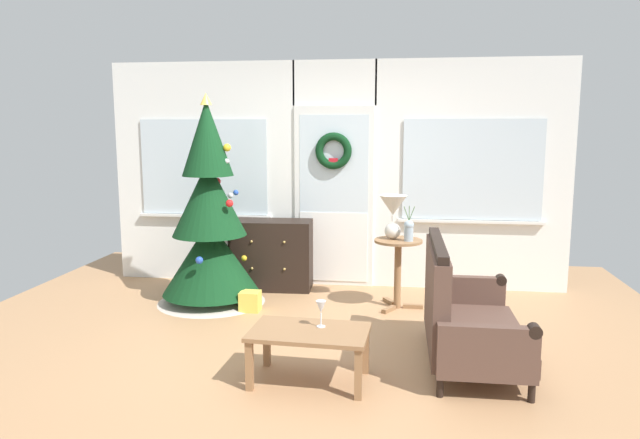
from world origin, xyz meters
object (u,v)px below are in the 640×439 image
at_px(table_lamp, 393,211).
at_px(wine_glass, 321,308).
at_px(coffee_table, 309,337).
at_px(flower_vase, 409,229).
at_px(dresser_cabinet, 272,255).
at_px(christmas_tree, 210,228).
at_px(side_table, 398,260).
at_px(gift_box, 250,301).
at_px(settee_sofa, 461,315).

distance_m(table_lamp, wine_glass, 1.93).
bearing_deg(coffee_table, flower_vase, 68.53).
bearing_deg(dresser_cabinet, christmas_tree, -129.83).
bearing_deg(flower_vase, table_lamp, 147.99).
xyz_separation_m(flower_vase, wine_glass, (-0.63, -1.72, -0.29)).
height_order(side_table, gift_box, side_table).
height_order(flower_vase, wine_glass, flower_vase).
bearing_deg(gift_box, table_lamp, 13.93).
distance_m(wine_glass, gift_box, 1.79).
xyz_separation_m(coffee_table, gift_box, (-0.84, 1.55, -0.23)).
relative_size(dresser_cabinet, flower_vase, 2.62).
bearing_deg(wine_glass, settee_sofa, 23.22).
xyz_separation_m(side_table, wine_glass, (-0.53, -1.78, 0.03)).
xyz_separation_m(settee_sofa, side_table, (-0.50, 1.34, 0.12)).
relative_size(christmas_tree, side_table, 3.06).
height_order(christmas_tree, dresser_cabinet, christmas_tree).
relative_size(settee_sofa, side_table, 2.00).
relative_size(flower_vase, wine_glass, 1.79).
xyz_separation_m(dresser_cabinet, coffee_table, (0.81, -2.40, -0.06)).
distance_m(settee_sofa, side_table, 1.43).
height_order(coffee_table, wine_glass, wine_glass).
distance_m(side_table, coffee_table, 1.96).
distance_m(christmas_tree, gift_box, 0.87).
relative_size(coffee_table, gift_box, 4.40).
bearing_deg(side_table, gift_box, -168.13).
bearing_deg(wine_glass, dresser_cabinet, 110.86).
xyz_separation_m(dresser_cabinet, side_table, (1.42, -0.54, 0.11)).
distance_m(dresser_cabinet, wine_glass, 2.49).
height_order(settee_sofa, coffee_table, settee_sofa).
bearing_deg(side_table, dresser_cabinet, 159.07).
xyz_separation_m(christmas_tree, coffee_table, (1.32, -1.79, -0.46)).
bearing_deg(christmas_tree, table_lamp, 3.32).
height_order(table_lamp, coffee_table, table_lamp).
bearing_deg(dresser_cabinet, wine_glass, -69.14).
bearing_deg(dresser_cabinet, flower_vase, -21.65).
height_order(christmas_tree, table_lamp, christmas_tree).
bearing_deg(table_lamp, settee_sofa, -67.82).
distance_m(coffee_table, gift_box, 1.78).
relative_size(wine_glass, gift_box, 0.99).
relative_size(side_table, table_lamp, 1.60).
bearing_deg(flower_vase, wine_glass, -110.24).
height_order(settee_sofa, side_table, settee_sofa).
height_order(dresser_cabinet, wine_glass, dresser_cabinet).
height_order(table_lamp, wine_glass, table_lamp).
distance_m(dresser_cabinet, gift_box, 0.90).
bearing_deg(wine_glass, side_table, 73.30).
height_order(table_lamp, gift_box, table_lamp).
height_order(settee_sofa, wine_glass, settee_sofa).
relative_size(table_lamp, gift_box, 2.24).
bearing_deg(side_table, wine_glass, -106.70).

